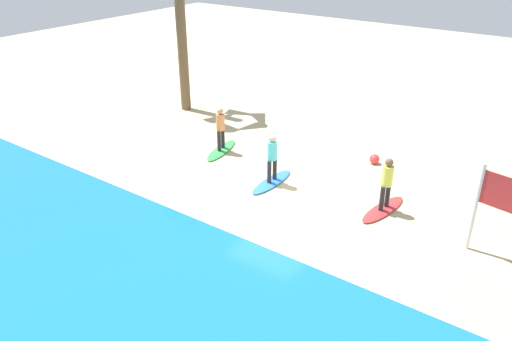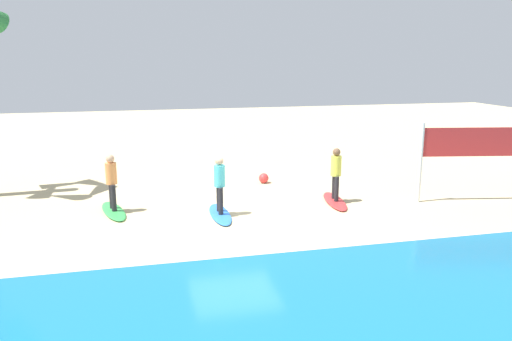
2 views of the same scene
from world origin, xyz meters
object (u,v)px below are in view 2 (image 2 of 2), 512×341
surfboard_blue (220,214)px  beach_ball (264,178)px  surfer_red (336,170)px  surfboard_green (114,211)px  surfer_blue (219,181)px  surfer_green (111,178)px  surfboard_red (335,201)px

surfboard_blue → beach_ball: bearing=147.5°
surfboard_blue → beach_ball: size_ratio=5.85×
surfer_red → surfboard_blue: (3.73, 0.48, -0.99)m
surfboard_green → surfer_red: bearing=72.4°
surfer_blue → beach_ball: bearing=-122.5°
surfer_green → surfboard_green: bearing=0.0°
surfboard_red → surfboard_green: 6.75m
surfer_blue → surfboard_blue: bearing=-56.3°
surfboard_red → surfboard_green: size_ratio=1.00×
surfer_blue → surfboard_green: bearing=-18.8°
surfer_green → beach_ball: bearing=-155.4°
surfer_red → surfer_green: same height
surfboard_green → surfer_green: size_ratio=1.28×
surfboard_blue → surfer_blue: 0.99m
surfer_red → surfboard_green: 6.82m
surfer_red → surfer_blue: same height
surfer_blue → beach_ball: 4.11m
surfboard_red → surfboard_blue: same height
surfboard_green → beach_ball: bearing=101.6°
surfboard_blue → beach_ball: (-2.16, -3.39, 0.13)m
surfer_red → beach_ball: (1.57, -2.91, -0.86)m
surfer_red → surfboard_green: (6.73, -0.55, -0.99)m
surfboard_red → surfer_blue: surfer_blue is taller
surfer_red → surfer_green: bearing=-4.6°
surfboard_blue → surfer_green: bearing=-108.8°
surfboard_red → surfboard_green: same height
surfboard_red → surfboard_green: bearing=-86.2°
surfboard_red → beach_ball: bearing=-143.2°
surfer_red → surfboard_blue: size_ratio=0.78×
surfboard_red → surfboard_green: (6.73, -0.55, 0.00)m
surfer_blue → surfer_red: bearing=-172.7°
surfboard_red → surfer_green: (6.73, -0.55, 0.99)m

